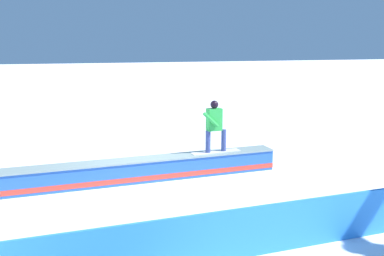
% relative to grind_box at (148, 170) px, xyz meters
% --- Properties ---
extents(ground_plane, '(120.00, 120.00, 0.00)m').
position_rel_grind_box_xyz_m(ground_plane, '(0.00, 0.00, -0.27)').
color(ground_plane, white).
extents(grind_box, '(7.28, 1.23, 0.60)m').
position_rel_grind_box_xyz_m(grind_box, '(0.00, 0.00, 0.00)').
color(grind_box, blue).
rests_on(grind_box, ground_plane).
extents(snowboarder, '(1.45, 0.50, 1.45)m').
position_rel_grind_box_xyz_m(snowboarder, '(-1.91, -0.16, 1.12)').
color(snowboarder, silver).
rests_on(snowboarder, grind_box).
extents(safety_fence, '(8.74, 0.80, 0.90)m').
position_rel_grind_box_xyz_m(safety_fence, '(0.00, 4.79, 0.18)').
color(safety_fence, '#2D86EC').
rests_on(safety_fence, ground_plane).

